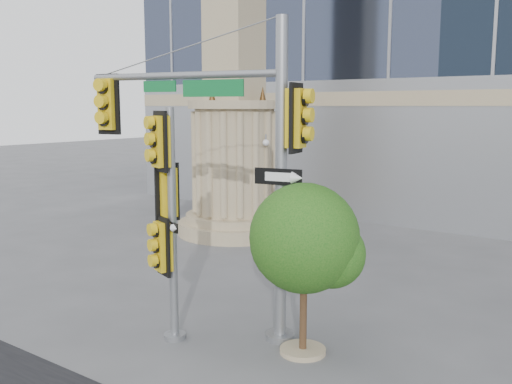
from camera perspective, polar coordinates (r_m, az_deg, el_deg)
The scene contains 5 objects.
ground at distance 11.99m, azimuth -5.98°, elevation -15.58°, with size 120.00×120.00×0.00m, color #545456.
monument at distance 21.71m, azimuth -2.18°, elevation 10.22°, with size 4.40×4.40×16.60m.
main_signal_pole at distance 12.04m, azimuth -2.77°, elevation 4.89°, with size 5.13×1.40×6.66m.
secondary_signal_pole at distance 11.83m, azimuth -8.99°, elevation -1.41°, with size 0.84×0.80×4.88m.
street_tree at distance 11.17m, azimuth 5.07°, elevation -5.10°, with size 2.21×2.16×3.44m.
Camera 1 is at (7.34, -8.12, 4.90)m, focal length 40.00 mm.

